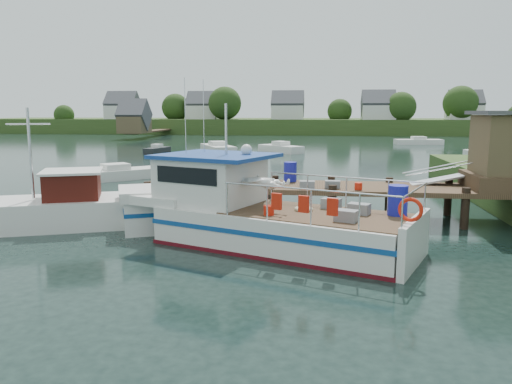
# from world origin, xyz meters

# --- Properties ---
(ground_plane) EXTENTS (160.00, 160.00, 0.00)m
(ground_plane) POSITION_xyz_m (0.00, 0.00, 0.00)
(ground_plane) COLOR black
(far_shore) EXTENTS (140.00, 42.55, 9.22)m
(far_shore) POSITION_xyz_m (0.01, 82.37, 2.10)
(far_shore) COLOR #354E20
(far_shore) RESTS_ON ground
(dock) EXTENTS (16.60, 3.00, 4.78)m
(dock) POSITION_xyz_m (6.51, 0.01, 2.24)
(dock) COLOR #4D3724
(dock) RESTS_ON ground
(lobster_boat) EXTENTS (11.33, 6.77, 5.60)m
(lobster_boat) POSITION_xyz_m (-0.96, -4.32, 1.02)
(lobster_boat) COLOR silver
(lobster_boat) RESTS_ON ground
(work_boat) EXTENTS (8.57, 5.16, 4.59)m
(work_boat) POSITION_xyz_m (-8.93, -3.06, 0.73)
(work_boat) COLOR silver
(work_boat) RESTS_ON ground
(moored_rowboat) EXTENTS (4.20, 3.53, 1.21)m
(moored_rowboat) POSITION_xyz_m (-4.23, 10.99, 0.45)
(moored_rowboat) COLOR #4D3724
(moored_rowboat) RESTS_ON ground
(moored_far) EXTENTS (6.49, 2.89, 1.07)m
(moored_far) POSITION_xyz_m (14.66, 49.46, 0.40)
(moored_far) COLOR silver
(moored_far) RESTS_ON ground
(moored_a) EXTENTS (5.54, 5.33, 1.06)m
(moored_a) POSITION_xyz_m (-11.83, 10.29, 0.39)
(moored_a) COLOR silver
(moored_a) RESTS_ON ground
(moored_b) EXTENTS (5.29, 5.28, 1.23)m
(moored_b) POSITION_xyz_m (-2.83, 33.38, 0.46)
(moored_b) COLOR silver
(moored_b) RESTS_ON ground
(moored_c) EXTENTS (8.08, 2.99, 1.26)m
(moored_c) POSITION_xyz_m (19.25, 28.63, 0.47)
(moored_c) COLOR silver
(moored_c) RESTS_ON ground
(moored_d) EXTENTS (5.23, 7.29, 1.18)m
(moored_d) POSITION_xyz_m (-9.78, 33.30, 0.44)
(moored_d) COLOR silver
(moored_d) RESTS_ON ground
(moored_e) EXTENTS (2.05, 3.82, 1.00)m
(moored_e) POSITION_xyz_m (-15.77, 30.45, 0.37)
(moored_e) COLOR black
(moored_e) RESTS_ON ground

